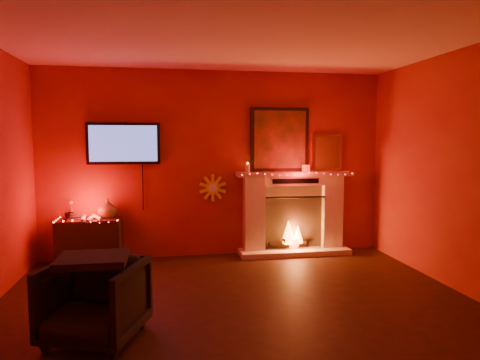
{
  "coord_description": "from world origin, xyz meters",
  "views": [
    {
      "loc": [
        -0.71,
        -3.72,
        1.69
      ],
      "look_at": [
        0.22,
        1.7,
        1.18
      ],
      "focal_mm": 32.0,
      "sensor_mm": 36.0,
      "label": 1
    }
  ],
  "objects_px": {
    "sunburst_clock": "(213,188)",
    "console_table": "(90,238)",
    "armchair": "(95,301)",
    "fireplace": "(293,205)",
    "tv": "(124,144)"
  },
  "relations": [
    {
      "from": "armchair",
      "to": "fireplace",
      "type": "bearing_deg",
      "value": 64.71
    },
    {
      "from": "fireplace",
      "to": "armchair",
      "type": "relative_size",
      "value": 2.91
    },
    {
      "from": "fireplace",
      "to": "console_table",
      "type": "height_order",
      "value": "fireplace"
    },
    {
      "from": "tv",
      "to": "sunburst_clock",
      "type": "bearing_deg",
      "value": 1.24
    },
    {
      "from": "tv",
      "to": "fireplace",
      "type": "bearing_deg",
      "value": -1.5
    },
    {
      "from": "fireplace",
      "to": "tv",
      "type": "xyz_separation_m",
      "value": [
        -2.44,
        0.06,
        0.92
      ]
    },
    {
      "from": "tv",
      "to": "armchair",
      "type": "bearing_deg",
      "value": -90.56
    },
    {
      "from": "sunburst_clock",
      "to": "console_table",
      "type": "relative_size",
      "value": 0.44
    },
    {
      "from": "fireplace",
      "to": "sunburst_clock",
      "type": "height_order",
      "value": "fireplace"
    },
    {
      "from": "tv",
      "to": "sunburst_clock",
      "type": "distance_m",
      "value": 1.41
    },
    {
      "from": "sunburst_clock",
      "to": "console_table",
      "type": "xyz_separation_m",
      "value": [
        -1.7,
        -0.22,
        -0.64
      ]
    },
    {
      "from": "sunburst_clock",
      "to": "armchair",
      "type": "relative_size",
      "value": 0.53
    },
    {
      "from": "fireplace",
      "to": "armchair",
      "type": "distance_m",
      "value": 3.5
    },
    {
      "from": "tv",
      "to": "sunburst_clock",
      "type": "height_order",
      "value": "tv"
    },
    {
      "from": "fireplace",
      "to": "sunburst_clock",
      "type": "bearing_deg",
      "value": 175.63
    }
  ]
}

